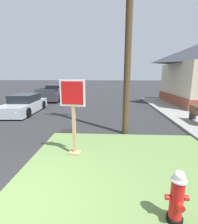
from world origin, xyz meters
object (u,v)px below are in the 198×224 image
Objects in this scene: manhole_cover at (68,131)px; street_bench at (198,114)px; utility_pole at (129,11)px; parked_sedan_silver at (24,105)px; fire_hydrant at (177,198)px; stop_sign at (74,118)px; pickup_truck_charcoal at (55,94)px.

street_bench reaches higher than manhole_cover.
utility_pole reaches higher than manhole_cover.
utility_pole reaches higher than street_bench.
parked_sedan_silver is at bearing 166.87° from street_bench.
stop_sign is (-2.22, 2.40, 0.73)m from fire_hydrant.
manhole_cover is at bearing -43.90° from parked_sedan_silver.
manhole_cover is at bearing 121.77° from fire_hydrant.
fire_hydrant is 0.41× the size of stop_sign.
fire_hydrant reaches higher than manhole_cover.
utility_pole is (6.53, -3.95, 4.40)m from parked_sedan_silver.
fire_hydrant is 6.44m from utility_pole.
manhole_cover is 5.58m from utility_pole.
utility_pole reaches higher than pickup_truck_charcoal.
pickup_truck_charcoal reaches higher than parked_sedan_silver.
parked_sedan_silver reaches higher than fire_hydrant.
parked_sedan_silver is 6.42m from pickup_truck_charcoal.
street_bench is 0.16× the size of utility_pole.
street_bench is (3.44, 6.21, 0.05)m from fire_hydrant.
utility_pole is at bearing 94.99° from fire_hydrant.
fire_hydrant is 11.07m from parked_sedan_silver.
stop_sign is at bearing 132.68° from fire_hydrant.
manhole_cover is 0.07× the size of utility_pole.
utility_pole is at bearing 51.52° from stop_sign.
fire_hydrant is 5.73m from manhole_cover.
street_bench is at bearing -40.61° from pickup_truck_charcoal.
utility_pole reaches higher than fire_hydrant.
street_bench is at bearing 61.01° from fire_hydrant.
fire_hydrant is 3.35m from stop_sign.
manhole_cover is 0.13× the size of pickup_truck_charcoal.
utility_pole is (1.81, 2.28, 3.68)m from stop_sign.
parked_sedan_silver is (-4.72, 6.23, -0.72)m from stop_sign.
utility_pole is (-3.85, -1.53, 4.36)m from street_bench.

